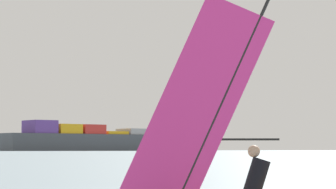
{
  "coord_description": "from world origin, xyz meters",
  "views": [
    {
      "loc": [
        -1.29,
        -14.69,
        1.2
      ],
      "look_at": [
        2.74,
        8.96,
        2.95
      ],
      "focal_mm": 80.95,
      "sensor_mm": 36.0,
      "label": 1
    }
  ],
  "objects": [
    {
      "name": "windsurfer",
      "position": [
        2.13,
        -1.65,
        1.04
      ],
      "size": [
        4.09,
        1.44,
        4.41
      ],
      "rotation": [
        0.0,
        0.0,
        6.01
      ],
      "color": "orange",
      "rests_on": "ground_plane"
    },
    {
      "name": "cargo_ship",
      "position": [
        51.37,
        622.46,
        9.56
      ],
      "size": [
        172.78,
        107.86,
        35.28
      ],
      "rotation": [
        0.0,
        0.0,
        3.63
      ],
      "color": "#3F444C",
      "rests_on": "ground_plane"
    },
    {
      "name": "distant_headland",
      "position": [
        441.99,
        1436.3,
        19.09
      ],
      "size": [
        1321.73,
        371.75,
        38.17
      ],
      "primitive_type": "cube",
      "rotation": [
        0.0,
        0.0,
        -0.08
      ],
      "color": "#4C564C",
      "rests_on": "ground_plane"
    }
  ]
}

